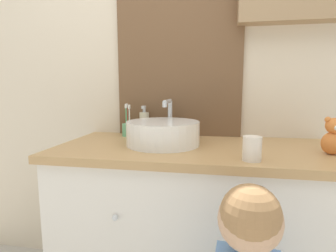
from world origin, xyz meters
name	(u,v)px	position (x,y,z in m)	size (l,w,h in m)	color
wall_back	(206,57)	(0.03, 0.62, 1.29)	(3.20, 0.18, 2.50)	beige
vanity_counter	(194,230)	(0.00, 0.30, 0.42)	(1.30, 0.60, 0.85)	silver
sink_basin	(163,132)	(-0.16, 0.31, 0.91)	(0.35, 0.40, 0.21)	white
toothbrush_holder	(128,128)	(-0.40, 0.50, 0.89)	(0.07, 0.07, 0.18)	#66B27F
soap_dispenser	(144,123)	(-0.31, 0.54, 0.92)	(0.05, 0.05, 0.17)	beige
teddy_bear	(333,137)	(0.56, 0.25, 0.92)	(0.09, 0.07, 0.16)	orange
drinking_cup	(252,149)	(0.23, 0.09, 0.89)	(0.07, 0.07, 0.09)	silver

